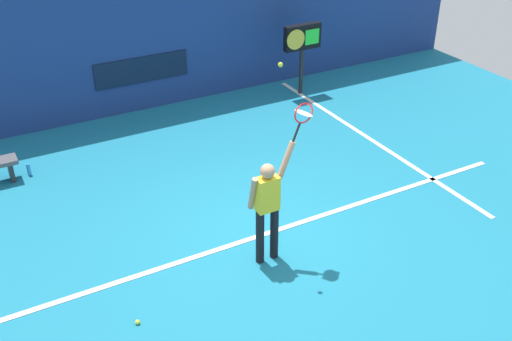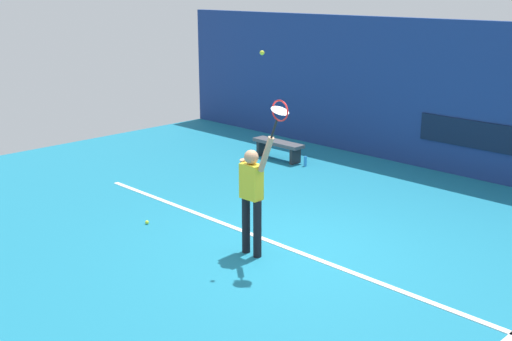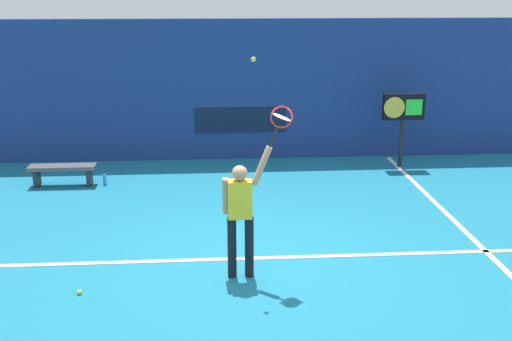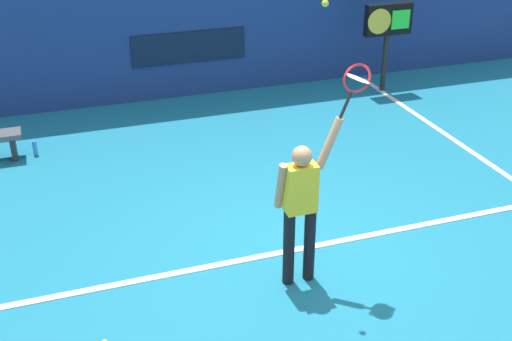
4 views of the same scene
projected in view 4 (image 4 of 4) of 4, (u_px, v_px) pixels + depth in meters
ground_plane at (301, 248)px, 8.09m from camera, size 18.00×18.00×0.00m
back_wall at (186, 9)px, 12.21m from camera, size 18.00×0.20×3.37m
sponsor_banner_center at (189, 47)px, 12.43m from camera, size 2.20×0.03×0.60m
court_baseline at (302, 249)px, 8.07m from camera, size 10.00×0.10×0.01m
court_sideline at (460, 144)px, 10.83m from camera, size 0.10×7.00×0.01m
tennis_player at (301, 203)px, 7.06m from camera, size 0.70×0.31×1.97m
tennis_racket at (356, 82)px, 6.62m from camera, size 0.41×0.27×0.62m
tennis_ball at (325, 3)px, 6.17m from camera, size 0.07×0.07×0.07m
scoreboard_clock at (388, 23)px, 12.53m from camera, size 0.96×0.20×1.74m
water_bottle at (35, 148)px, 10.42m from camera, size 0.07×0.07×0.24m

